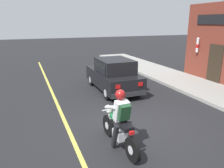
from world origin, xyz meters
TOP-DOWN VIEW (x-y plane):
  - ground_plane at (0.00, 0.00)m, footprint 80.00×80.00m
  - sidewalk_curb at (5.16, 3.00)m, footprint 2.60×22.00m
  - lane_stripe at (-1.80, 3.00)m, footprint 0.12×19.80m
  - motorcycle_with_rider at (-0.71, -1.16)m, footprint 0.57×2.02m
  - car_hatchback at (1.02, 3.55)m, footprint 1.67×3.79m

SIDE VIEW (x-z plane):
  - ground_plane at x=0.00m, z-range 0.00..0.00m
  - lane_stripe at x=-1.80m, z-range 0.00..0.01m
  - sidewalk_curb at x=5.16m, z-range 0.00..0.14m
  - motorcycle_with_rider at x=-0.71m, z-range -0.13..1.49m
  - car_hatchback at x=1.02m, z-range -0.02..1.55m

